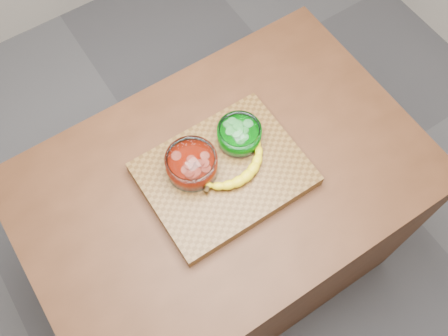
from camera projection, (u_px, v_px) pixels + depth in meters
ground at (224, 261)px, 2.26m from camera, size 3.50×3.50×0.00m
counter at (224, 228)px, 1.86m from camera, size 1.20×0.80×0.90m
cutting_board at (224, 174)px, 1.44m from camera, size 0.45×0.35×0.04m
bowl_red at (192, 164)px, 1.39m from camera, size 0.15×0.15×0.07m
bowl_green at (239, 135)px, 1.44m from camera, size 0.13×0.13×0.06m
banana at (237, 168)px, 1.41m from camera, size 0.25×0.13×0.03m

